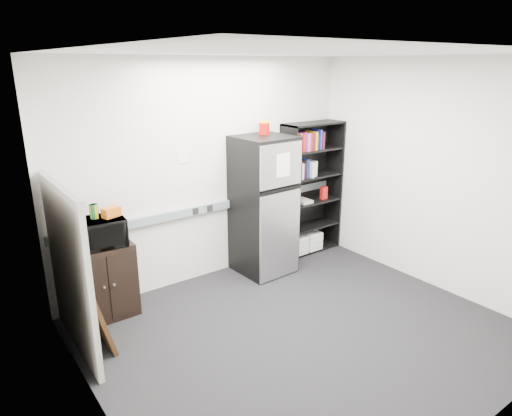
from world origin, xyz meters
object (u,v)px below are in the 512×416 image
(microwave, at_px, (97,233))
(refrigerator, at_px, (264,206))
(bookshelf, at_px, (310,186))
(cubicle_partition, at_px, (70,271))
(cabinet, at_px, (102,282))

(microwave, xyz_separation_m, refrigerator, (2.08, -0.06, -0.08))
(bookshelf, distance_m, cubicle_partition, 3.45)
(bookshelf, bearing_deg, refrigerator, -171.04)
(bookshelf, xyz_separation_m, cubicle_partition, (-3.41, -0.49, -0.16))
(cubicle_partition, bearing_deg, cabinet, 46.46)
(cubicle_partition, xyz_separation_m, cabinet, (0.40, 0.42, -0.40))
(cubicle_partition, height_order, refrigerator, refrigerator)
(cabinet, relative_size, refrigerator, 0.46)
(cubicle_partition, distance_m, refrigerator, 2.51)
(cabinet, height_order, refrigerator, refrigerator)
(cubicle_partition, xyz_separation_m, microwave, (0.40, 0.40, 0.15))
(bookshelf, distance_m, microwave, 3.01)
(cabinet, bearing_deg, bookshelf, 1.25)
(bookshelf, bearing_deg, cubicle_partition, -171.87)
(cabinet, distance_m, microwave, 0.56)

